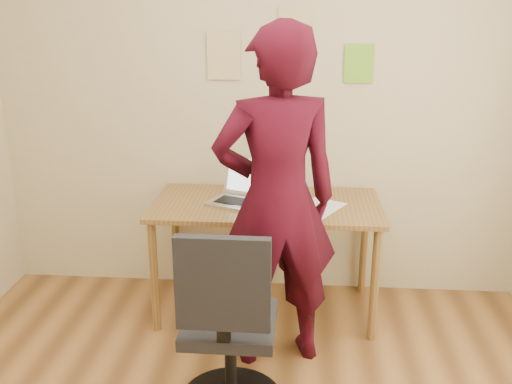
# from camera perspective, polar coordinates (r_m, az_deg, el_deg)

# --- Properties ---
(room) EXTENTS (3.58, 3.58, 2.78)m
(room) POSITION_cam_1_polar(r_m,az_deg,el_deg) (2.03, -3.19, 2.45)
(room) COLOR brown
(room) RESTS_ON ground
(desk) EXTENTS (1.40, 0.70, 0.74)m
(desk) POSITION_cam_1_polar(r_m,az_deg,el_deg) (3.55, 1.04, -2.42)
(desk) COLOR olive
(desk) RESTS_ON ground
(laptop) EXTENTS (0.46, 0.43, 0.26)m
(laptop) POSITION_cam_1_polar(r_m,az_deg,el_deg) (3.53, -1.23, -0.13)
(laptop) COLOR #AFAFB6
(laptop) RESTS_ON desk
(paper_sheet) EXTENTS (0.36, 0.39, 0.00)m
(paper_sheet) POSITION_cam_1_polar(r_m,az_deg,el_deg) (3.46, 6.30, -1.54)
(paper_sheet) COLOR white
(paper_sheet) RESTS_ON desk
(phone) EXTENTS (0.09, 0.15, 0.01)m
(phone) POSITION_cam_1_polar(r_m,az_deg,el_deg) (3.36, 4.60, -2.00)
(phone) COLOR black
(phone) RESTS_ON desk
(wall_note_left) EXTENTS (0.21, 0.00, 0.30)m
(wall_note_left) POSITION_cam_1_polar(r_m,az_deg,el_deg) (3.72, -3.26, 13.45)
(wall_note_left) COLOR #D3BB7E
(wall_note_left) RESTS_ON room
(wall_note_mid) EXTENTS (0.21, 0.00, 0.30)m
(wall_note_mid) POSITION_cam_1_polar(r_m,az_deg,el_deg) (3.68, 3.94, 15.53)
(wall_note_mid) COLOR #D3BB7E
(wall_note_mid) RESTS_ON room
(wall_note_right) EXTENTS (0.18, 0.00, 0.24)m
(wall_note_right) POSITION_cam_1_polar(r_m,az_deg,el_deg) (3.71, 10.25, 12.50)
(wall_note_right) COLOR #76C02B
(wall_note_right) RESTS_ON room
(office_chair) EXTENTS (0.51, 0.51, 0.98)m
(office_chair) POSITION_cam_1_polar(r_m,az_deg,el_deg) (2.76, -2.78, -14.25)
(office_chair) COLOR black
(office_chair) RESTS_ON ground
(person) EXTENTS (0.77, 0.61, 1.84)m
(person) POSITION_cam_1_polar(r_m,az_deg,el_deg) (2.99, 2.05, -0.96)
(person) COLOR #370714
(person) RESTS_ON ground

